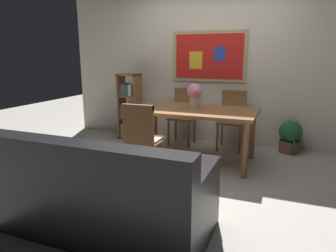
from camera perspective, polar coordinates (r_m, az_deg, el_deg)
name	(u,v)px	position (r m, az deg, el deg)	size (l,w,h in m)	color
ground_plane	(179,173)	(3.84, 2.14, -8.85)	(12.00, 12.00, 0.00)	#B7B2A8
wall_back_with_painting	(213,64)	(5.12, 8.43, 11.51)	(5.20, 0.14, 2.60)	beige
dining_table	(194,115)	(4.13, 4.93, 2.03)	(1.66, 0.93, 0.73)	brown
dining_chair_far_right	(232,115)	(4.81, 12.05, 2.06)	(0.40, 0.41, 0.91)	brown
dining_chair_near_left	(142,135)	(3.54, -4.89, -1.67)	(0.40, 0.41, 0.91)	brown
dining_chair_far_left	(184,111)	(5.01, 2.97, 2.77)	(0.40, 0.41, 0.91)	brown
leather_couch	(99,195)	(2.63, -12.85, -12.65)	(1.80, 0.84, 0.84)	black
bookshelf	(130,110)	(5.33, -7.23, 3.02)	(0.36, 0.28, 1.14)	brown
potted_ivy	(290,136)	(4.91, 22.06, -1.84)	(0.34, 0.34, 0.58)	brown
flower_vase	(195,94)	(4.14, 5.04, 6.08)	(0.21, 0.21, 0.34)	beige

